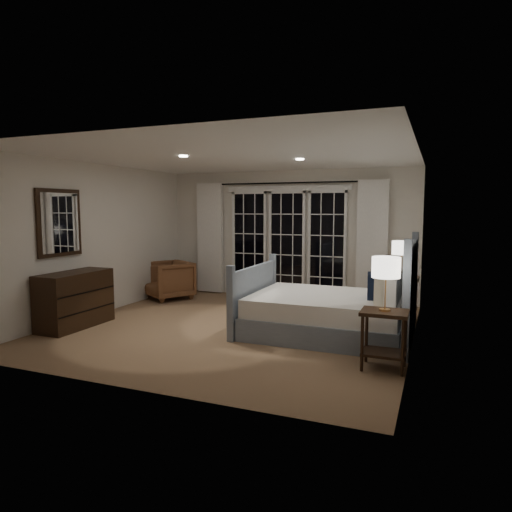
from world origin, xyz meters
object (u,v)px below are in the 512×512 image
at_px(dresser, 75,299).
at_px(nightstand_left, 384,331).
at_px(nightstand_right, 400,292).
at_px(lamp_left, 386,268).
at_px(armchair, 169,280).
at_px(bed, 331,311).
at_px(lamp_right, 401,248).

bearing_deg(dresser, nightstand_left, -1.83).
distance_m(nightstand_right, dresser, 4.95).
relative_size(nightstand_left, lamp_left, 1.10).
bearing_deg(armchair, bed, 11.02).
bearing_deg(armchair, nightstand_right, 29.17).
height_order(bed, nightstand_left, bed).
height_order(bed, lamp_right, bed).
xyz_separation_m(bed, armchair, (-3.51, 1.34, 0.04)).
bearing_deg(nightstand_right, nightstand_left, -89.65).
bearing_deg(nightstand_left, nightstand_right, 90.35).
bearing_deg(bed, dresser, -164.75).
relative_size(lamp_left, lamp_right, 1.07).
bearing_deg(bed, nightstand_right, 54.03).
xyz_separation_m(nightstand_right, lamp_left, (0.01, -2.27, 0.65)).
bearing_deg(lamp_left, nightstand_right, 90.35).
bearing_deg(lamp_left, armchair, 150.40).
xyz_separation_m(nightstand_left, armchair, (-4.35, 2.47, -0.06)).
height_order(nightstand_right, lamp_right, lamp_right).
relative_size(lamp_right, dresser, 0.48).
height_order(nightstand_right, dresser, dresser).
bearing_deg(lamp_right, lamp_left, -89.65).
xyz_separation_m(nightstand_left, lamp_left, (0.00, 0.00, 0.69)).
height_order(nightstand_left, dresser, dresser).
relative_size(bed, lamp_left, 3.83).
bearing_deg(lamp_right, bed, -125.97).
bearing_deg(nightstand_right, lamp_left, -89.65).
bearing_deg(dresser, armchair, 86.81).
relative_size(nightstand_right, dresser, 0.61).
height_order(nightstand_left, nightstand_right, nightstand_right).
distance_m(nightstand_right, armchair, 4.34).
bearing_deg(nightstand_left, lamp_right, 90.35).
xyz_separation_m(bed, lamp_left, (0.84, -1.14, 0.79)).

